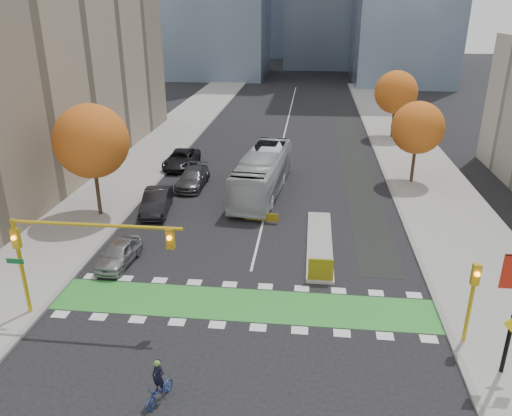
% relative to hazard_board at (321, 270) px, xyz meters
% --- Properties ---
extents(ground, '(300.00, 300.00, 0.00)m').
position_rel_hazard_board_xyz_m(ground, '(-4.00, -4.20, -0.80)').
color(ground, black).
rests_on(ground, ground).
extents(sidewalk_west, '(7.00, 120.00, 0.15)m').
position_rel_hazard_board_xyz_m(sidewalk_west, '(-17.50, 15.80, -0.73)').
color(sidewalk_west, gray).
rests_on(sidewalk_west, ground).
extents(sidewalk_east, '(7.00, 120.00, 0.15)m').
position_rel_hazard_board_xyz_m(sidewalk_east, '(9.50, 15.80, -0.73)').
color(sidewalk_east, gray).
rests_on(sidewalk_east, ground).
extents(curb_west, '(0.30, 120.00, 0.16)m').
position_rel_hazard_board_xyz_m(curb_west, '(-14.00, 15.80, -0.73)').
color(curb_west, gray).
rests_on(curb_west, ground).
extents(curb_east, '(0.30, 120.00, 0.16)m').
position_rel_hazard_board_xyz_m(curb_east, '(6.00, 15.80, -0.73)').
color(curb_east, gray).
rests_on(curb_east, ground).
extents(bike_crossing, '(20.00, 3.00, 0.01)m').
position_rel_hazard_board_xyz_m(bike_crossing, '(-4.00, -2.70, -0.79)').
color(bike_crossing, '#2D8A2E').
rests_on(bike_crossing, ground).
extents(centre_line, '(0.15, 70.00, 0.01)m').
position_rel_hazard_board_xyz_m(centre_line, '(-4.00, 35.80, -0.80)').
color(centre_line, silver).
rests_on(centre_line, ground).
extents(bike_lane_paint, '(2.50, 50.00, 0.01)m').
position_rel_hazard_board_xyz_m(bike_lane_paint, '(3.50, 25.80, -0.80)').
color(bike_lane_paint, black).
rests_on(bike_lane_paint, ground).
extents(median_island, '(1.60, 10.00, 0.16)m').
position_rel_hazard_board_xyz_m(median_island, '(0.00, 4.80, -0.72)').
color(median_island, gray).
rests_on(median_island, ground).
extents(hazard_board, '(1.40, 0.12, 1.30)m').
position_rel_hazard_board_xyz_m(hazard_board, '(0.00, 0.00, 0.00)').
color(hazard_board, yellow).
rests_on(hazard_board, median_island).
extents(tree_west, '(5.20, 5.20, 8.22)m').
position_rel_hazard_board_xyz_m(tree_west, '(-16.00, 7.80, 4.82)').
color(tree_west, '#332114').
rests_on(tree_west, ground).
extents(tree_east_near, '(4.40, 4.40, 7.08)m').
position_rel_hazard_board_xyz_m(tree_east_near, '(8.00, 17.80, 4.06)').
color(tree_east_near, '#332114').
rests_on(tree_east_near, ground).
extents(tree_east_far, '(4.80, 4.80, 7.65)m').
position_rel_hazard_board_xyz_m(tree_east_far, '(8.50, 33.80, 4.44)').
color(tree_east_far, '#332114').
rests_on(tree_east_far, ground).
extents(traffic_signal_west, '(8.53, 0.56, 5.20)m').
position_rel_hazard_board_xyz_m(traffic_signal_west, '(-11.93, -4.71, 3.23)').
color(traffic_signal_west, '#BF9914').
rests_on(traffic_signal_west, ground).
extents(traffic_signal_east, '(0.35, 0.43, 4.10)m').
position_rel_hazard_board_xyz_m(traffic_signal_east, '(6.50, -4.71, 1.93)').
color(traffic_signal_east, '#BF9914').
rests_on(traffic_signal_east, ground).
extents(cyclist, '(1.12, 1.77, 1.93)m').
position_rel_hazard_board_xyz_m(cyclist, '(-6.30, -9.76, -0.16)').
color(cyclist, navy).
rests_on(cyclist, ground).
extents(bus, '(4.09, 12.68, 3.47)m').
position_rel_hazard_board_xyz_m(bus, '(-4.65, 13.82, 0.94)').
color(bus, '#B3B9BB').
rests_on(bus, ground).
extents(parked_car_a, '(1.98, 4.22, 1.40)m').
position_rel_hazard_board_xyz_m(parked_car_a, '(-11.92, 0.80, -0.10)').
color(parked_car_a, '#98999D').
rests_on(parked_car_a, ground).
extents(parked_car_b, '(2.42, 5.31, 1.69)m').
position_rel_hazard_board_xyz_m(parked_car_b, '(-12.06, 8.96, 0.04)').
color(parked_car_b, black).
rests_on(parked_car_b, ground).
extents(parked_car_c, '(2.26, 5.35, 1.54)m').
position_rel_hazard_board_xyz_m(parked_car_c, '(-10.68, 14.75, -0.03)').
color(parked_car_c, '#434347').
rests_on(parked_car_c, ground).
extents(parked_car_d, '(2.72, 5.77, 1.59)m').
position_rel_hazard_board_xyz_m(parked_car_d, '(-13.00, 20.03, -0.00)').
color(parked_car_d, black).
rests_on(parked_car_d, ground).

